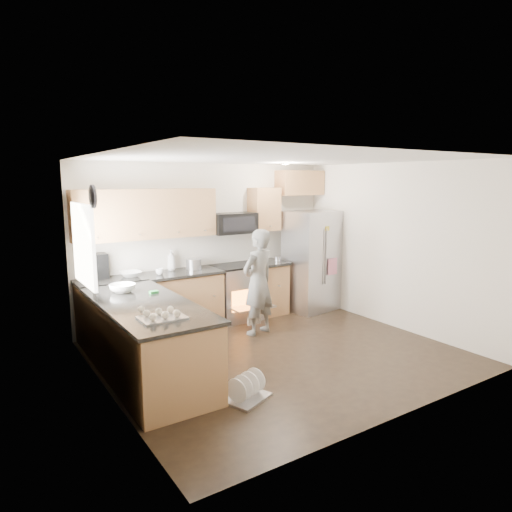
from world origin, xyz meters
TOP-DOWN VIEW (x-y plane):
  - ground at (0.00, 0.00)m, footprint 4.50×4.50m
  - room_shell at (-0.04, 0.02)m, footprint 4.54×4.04m
  - back_cabinet_run at (-0.59, 1.75)m, footprint 4.45×0.64m
  - peninsula at (-1.75, 0.25)m, footprint 0.96×2.36m
  - stove_range at (0.35, 1.69)m, footprint 0.76×0.97m
  - refrigerator at (1.77, 1.45)m, footprint 0.96×0.79m
  - person at (0.23, 0.86)m, footprint 0.67×0.52m
  - dish_rack at (-1.05, -0.86)m, footprint 0.58×0.53m

SIDE VIEW (x-z plane):
  - ground at x=0.00m, z-range 0.00..0.00m
  - dish_rack at x=-1.05m, z-range -0.07..0.22m
  - peninsula at x=-1.75m, z-range -0.05..0.98m
  - stove_range at x=0.35m, z-range -0.22..1.57m
  - person at x=0.23m, z-range 0.00..1.61m
  - refrigerator at x=1.77m, z-range 0.00..1.79m
  - back_cabinet_run at x=-0.59m, z-range -0.29..2.21m
  - room_shell at x=-0.04m, z-range 0.36..2.98m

